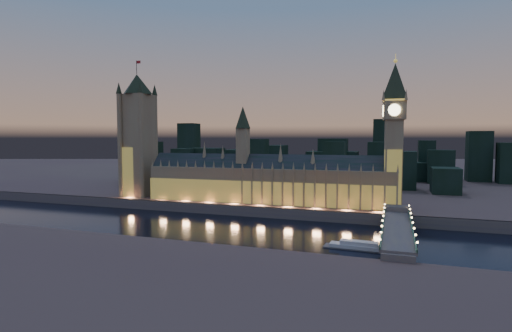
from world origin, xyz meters
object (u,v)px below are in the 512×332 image
(palace_of_westminster, at_px, (265,180))
(westminster_bridge, at_px, (397,232))
(river_boat, at_px, (359,246))
(elizabeth_tower, at_px, (394,124))
(victoria_tower, at_px, (138,129))

(palace_of_westminster, distance_m, westminster_bridge, 121.73)
(palace_of_westminster, relative_size, westminster_bridge, 1.79)
(river_boat, bearing_deg, elizabeth_tower, 79.27)
(victoria_tower, bearing_deg, palace_of_westminster, -0.08)
(palace_of_westminster, relative_size, elizabeth_tower, 1.80)
(palace_of_westminster, relative_size, river_boat, 5.29)
(palace_of_westminster, bearing_deg, victoria_tower, 179.92)
(elizabeth_tower, distance_m, westminster_bridge, 91.96)
(victoria_tower, relative_size, westminster_bridge, 1.07)
(elizabeth_tower, bearing_deg, westminster_bridge, -87.32)
(river_boat, bearing_deg, westminster_bridge, 47.62)
(victoria_tower, distance_m, river_boat, 229.29)
(palace_of_westminster, height_order, victoria_tower, victoria_tower)
(westminster_bridge, height_order, river_boat, westminster_bridge)
(palace_of_westminster, xyz_separation_m, elizabeth_tower, (97.69, 0.17, 44.22))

